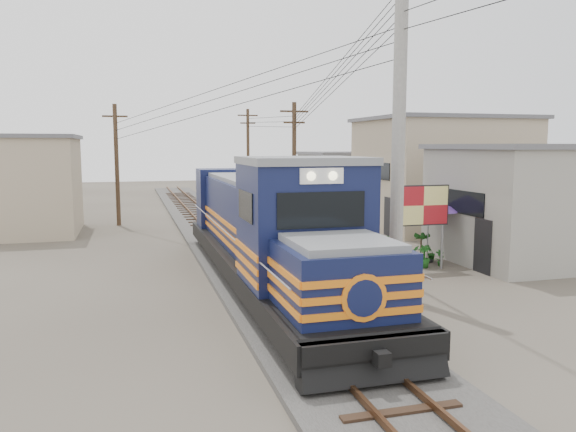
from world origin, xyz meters
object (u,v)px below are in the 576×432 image
object	(u,v)px
locomotive	(268,232)
billboard	(423,208)
market_umbrella	(429,204)
vendor	(371,234)

from	to	relation	value
locomotive	billboard	world-z (taller)	locomotive
billboard	market_umbrella	size ratio (longest dim) A/B	1.08
locomotive	vendor	distance (m)	7.82
market_umbrella	vendor	distance (m)	3.48
market_umbrella	vendor	bearing A→B (deg)	112.59
locomotive	vendor	bearing A→B (deg)	40.34
locomotive	market_umbrella	xyz separation A→B (m)	(7.09, 2.15, 0.52)
market_umbrella	locomotive	bearing A→B (deg)	-163.10
locomotive	billboard	xyz separation A→B (m)	(6.10, 0.85, 0.53)
market_umbrella	vendor	world-z (taller)	market_umbrella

